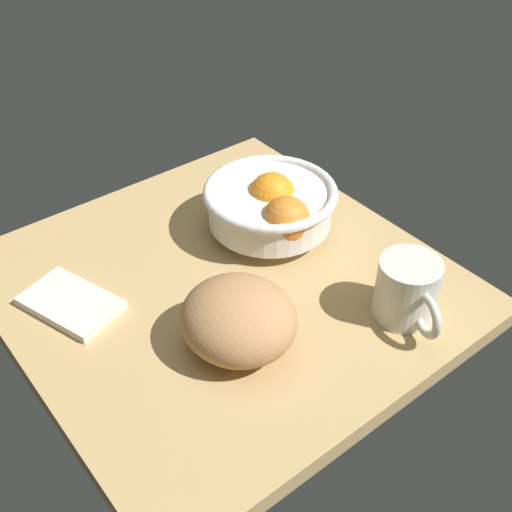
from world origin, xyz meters
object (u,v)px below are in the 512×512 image
bread_loaf (238,319)px  mug (408,291)px  fruit_bowl (272,205)px  napkin_folded (71,303)px

bread_loaf → mug: bearing=65.2°
fruit_bowl → napkin_folded: size_ratio=1.54×
bread_loaf → mug: size_ratio=1.24×
fruit_bowl → napkin_folded: (-4.38, -34.30, -4.96)cm
napkin_folded → mug: size_ratio=1.10×
bread_loaf → mug: (10.16, 21.99, -0.10)cm
napkin_folded → mug: bearing=49.6°
bread_loaf → napkin_folded: 26.08cm
fruit_bowl → bread_loaf: bearing=-49.4°
napkin_folded → fruit_bowl: bearing=82.7°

